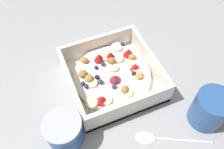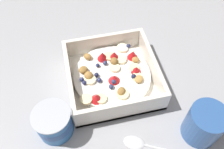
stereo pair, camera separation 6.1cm
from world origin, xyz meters
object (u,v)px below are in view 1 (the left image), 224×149
object	(u,v)px
yogurt_cup	(64,131)
coffee_mug	(211,109)
spoon	(158,138)
fruit_bowl	(112,76)

from	to	relation	value
yogurt_cup	coffee_mug	xyz separation A→B (m)	(-0.08, -0.32, 0.01)
spoon	coffee_mug	bearing A→B (deg)	-89.16
fruit_bowl	coffee_mug	bearing A→B (deg)	-138.77
spoon	yogurt_cup	world-z (taller)	yogurt_cup
spoon	yogurt_cup	xyz separation A→B (m)	(0.08, 0.19, 0.03)
spoon	yogurt_cup	bearing A→B (deg)	66.67
yogurt_cup	coffee_mug	bearing A→B (deg)	-104.12
fruit_bowl	coffee_mug	xyz separation A→B (m)	(-0.19, -0.16, 0.02)
coffee_mug	spoon	bearing A→B (deg)	90.84
fruit_bowl	yogurt_cup	distance (m)	0.19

